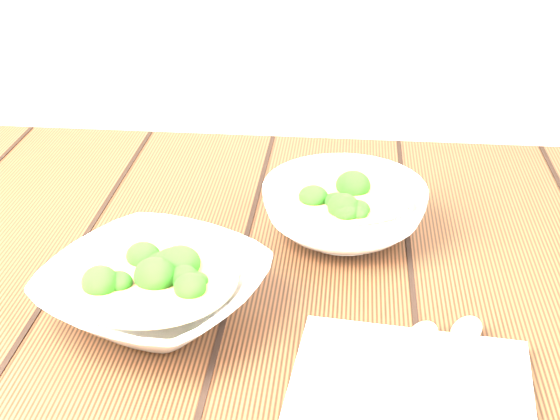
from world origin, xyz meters
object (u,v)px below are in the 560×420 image
table (256,353)px  soup_bowl_back (344,208)px  soup_bowl_front (155,288)px  trivet (337,219)px  napkin (410,392)px

table → soup_bowl_back: 0.21m
soup_bowl_front → soup_bowl_back: size_ratio=1.42×
trivet → napkin: size_ratio=0.47×
soup_bowl_front → soup_bowl_back: 0.27m
soup_bowl_front → trivet: 0.27m
table → napkin: napkin is taller
soup_bowl_back → soup_bowl_front: bearing=-135.7°
soup_bowl_front → soup_bowl_back: bearing=44.3°
trivet → napkin: bearing=-76.0°
soup_bowl_back → napkin: 0.31m
table → trivet: bearing=50.5°
table → soup_bowl_back: soup_bowl_back is taller
table → soup_bowl_front: bearing=-136.6°
table → soup_bowl_front: size_ratio=4.12×
soup_bowl_back → trivet: 0.03m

